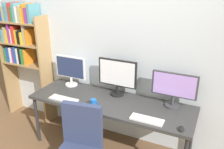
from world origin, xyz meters
name	(u,v)px	position (x,y,z in m)	size (l,w,h in m)	color
wall_back	(124,51)	(0.00, 1.02, 1.30)	(4.53, 0.10, 2.60)	silver
desk	(110,105)	(0.00, 0.60, 0.69)	(2.13, 0.68, 0.74)	#333333
bookshelf	(22,43)	(-1.66, 0.83, 1.27)	(0.83, 0.28, 1.88)	#9E7A4C
monitor_left	(71,69)	(-0.74, 0.81, 0.99)	(0.48, 0.18, 0.44)	silver
monitor_center	(117,75)	(0.00, 0.81, 1.02)	(0.53, 0.18, 0.50)	black
monitor_right	(174,87)	(0.74, 0.81, 0.99)	(0.54, 0.18, 0.44)	#38383D
keyboard_left	(64,99)	(-0.56, 0.37, 0.75)	(0.39, 0.13, 0.02)	silver
keyboard_right	(147,120)	(0.56, 0.37, 0.75)	(0.37, 0.13, 0.02)	silver
computer_mouse	(181,129)	(0.94, 0.35, 0.76)	(0.06, 0.10, 0.03)	black
coffee_mug	(94,103)	(-0.13, 0.40, 0.79)	(0.11, 0.08, 0.09)	blue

